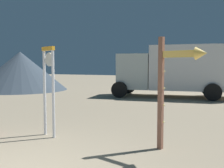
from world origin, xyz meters
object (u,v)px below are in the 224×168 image
Objects in this scene: box_truck_far at (199,68)px; dome_tent at (20,71)px; standing_clock at (49,83)px; box_truck_near at (180,69)px; arrow_sign at (175,77)px.

dome_tent is (-11.63, -8.46, -0.17)m from box_truck_far.
box_truck_far reaches higher than dome_tent.
standing_clock is at bearing -95.62° from box_truck_far.
arrow_sign is at bearing -80.62° from box_truck_near.
arrow_sign is 17.69m from box_truck_far.
box_truck_far reaches higher than standing_clock.
standing_clock is 9.84m from box_truck_near.
arrow_sign is (3.16, 0.08, 0.21)m from standing_clock.
box_truck_far is 0.93× the size of dome_tent.
dome_tent reaches higher than arrow_sign.
standing_clock is 0.95× the size of arrow_sign.
box_truck_far is at bearing 94.60° from arrow_sign.
standing_clock is 3.17m from arrow_sign.
standing_clock is at bearing -43.12° from dome_tent.
arrow_sign is at bearing 1.53° from standing_clock.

